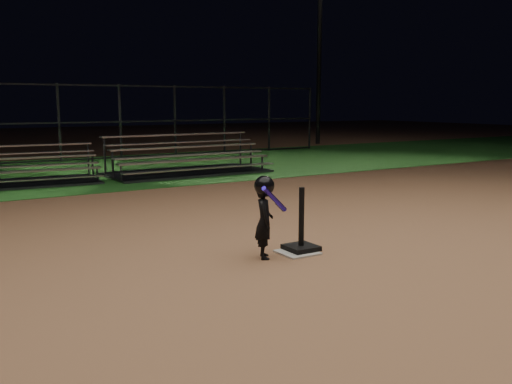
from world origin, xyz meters
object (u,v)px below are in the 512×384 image
batting_tee (301,238)px  child_batter (264,215)px  home_plate (297,252)px  bleacher_right (188,166)px  bleacher_left (16,177)px  light_pole_right (320,34)px

batting_tee → child_batter: size_ratio=0.79×
home_plate → bleacher_right: (2.19, 8.05, 0.20)m
bleacher_left → bleacher_right: bearing=1.6°
child_batter → bleacher_left: 8.33m
home_plate → child_batter: (-0.47, 0.04, 0.53)m
bleacher_left → bleacher_right: bleacher_right is taller
home_plate → bleacher_right: bleacher_right is taller
batting_tee → bleacher_left: size_ratio=0.21×
child_batter → bleacher_right: bleacher_right is taller
light_pole_right → bleacher_right: bearing=-144.9°
child_batter → bleacher_left: bearing=35.3°
light_pole_right → batting_tee: bearing=-128.6°
home_plate → child_batter: child_batter is taller
home_plate → batting_tee: 0.19m
home_plate → light_pole_right: 19.79m
batting_tee → light_pole_right: size_ratio=0.10×
child_batter → light_pole_right: (12.47, 14.90, 4.40)m
child_batter → home_plate: bearing=-71.1°
bleacher_left → light_pole_right: 16.30m
child_batter → light_pole_right: size_ratio=0.12×
home_plate → batting_tee: size_ratio=0.56×
bleacher_left → bleacher_right: size_ratio=0.87×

